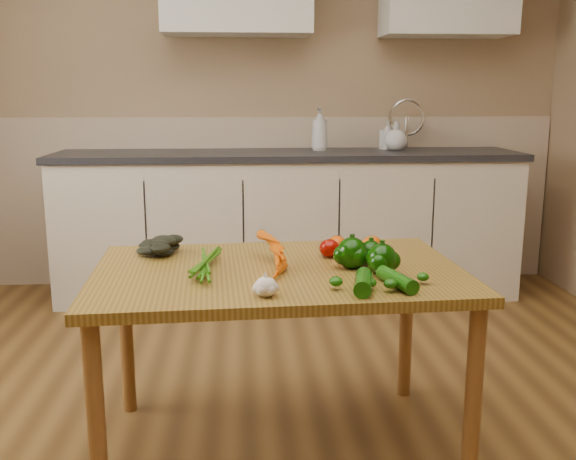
# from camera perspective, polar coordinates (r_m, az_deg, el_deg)

# --- Properties ---
(room) EXTENTS (4.04, 5.04, 2.64)m
(room) POSITION_cam_1_polar(r_m,az_deg,el_deg) (1.94, -1.72, 12.00)
(room) COLOR brown
(room) RESTS_ON ground
(counter_run) EXTENTS (2.84, 0.64, 1.14)m
(counter_run) POSITION_cam_1_polar(r_m,az_deg,el_deg) (4.04, 0.16, 0.72)
(counter_run) COLOR beige
(counter_run) RESTS_ON ground
(table) EXTENTS (1.28, 0.86, 0.67)m
(table) POSITION_cam_1_polar(r_m,az_deg,el_deg) (2.21, -0.84, -5.28)
(table) COLOR olive
(table) RESTS_ON ground
(soap_bottle_a) EXTENTS (0.14, 0.14, 0.27)m
(soap_bottle_a) POSITION_cam_1_polar(r_m,az_deg,el_deg) (4.05, 2.83, 8.95)
(soap_bottle_a) COLOR silver
(soap_bottle_a) RESTS_ON counter_run
(soap_bottle_b) EXTENTS (0.09, 0.09, 0.18)m
(soap_bottle_b) POSITION_cam_1_polar(r_m,az_deg,el_deg) (4.19, 8.86, 8.34)
(soap_bottle_b) COLOR silver
(soap_bottle_b) RESTS_ON counter_run
(soap_bottle_c) EXTENTS (0.19, 0.19, 0.18)m
(soap_bottle_c) POSITION_cam_1_polar(r_m,az_deg,el_deg) (4.14, 9.60, 8.24)
(soap_bottle_c) COLOR silver
(soap_bottle_c) RESTS_ON counter_run
(carrot_bunch) EXTENTS (0.24, 0.19, 0.06)m
(carrot_bunch) POSITION_cam_1_polar(r_m,az_deg,el_deg) (2.18, -3.11, -2.63)
(carrot_bunch) COLOR #EB5C05
(carrot_bunch) RESTS_ON table
(leafy_greens) EXTENTS (0.18, 0.16, 0.09)m
(leafy_greens) POSITION_cam_1_polar(r_m,az_deg,el_deg) (2.40, -11.29, -1.16)
(leafy_greens) COLOR black
(leafy_greens) RESTS_ON table
(garlic_bulb) EXTENTS (0.07, 0.07, 0.06)m
(garlic_bulb) POSITION_cam_1_polar(r_m,az_deg,el_deg) (1.88, -2.00, -5.07)
(garlic_bulb) COLOR silver
(garlic_bulb) RESTS_ON table
(pepper_a) EXTENTS (0.10, 0.10, 0.10)m
(pepper_a) POSITION_cam_1_polar(r_m,az_deg,el_deg) (2.19, 5.71, -2.06)
(pepper_a) COLOR #093202
(pepper_a) RESTS_ON table
(pepper_b) EXTENTS (0.08, 0.08, 0.08)m
(pepper_b) POSITION_cam_1_polar(r_m,az_deg,el_deg) (2.25, 7.38, -2.00)
(pepper_b) COLOR #093202
(pepper_b) RESTS_ON table
(pepper_c) EXTENTS (0.10, 0.10, 0.10)m
(pepper_c) POSITION_cam_1_polar(r_m,az_deg,el_deg) (2.13, 8.33, -2.59)
(pepper_c) COLOR #093202
(pepper_c) RESTS_ON table
(tomato_a) EXTENTS (0.07, 0.07, 0.07)m
(tomato_a) POSITION_cam_1_polar(r_m,az_deg,el_deg) (2.33, 3.69, -1.63)
(tomato_a) COLOR #890902
(tomato_a) RESTS_ON table
(tomato_b) EXTENTS (0.07, 0.07, 0.06)m
(tomato_b) POSITION_cam_1_polar(r_m,az_deg,el_deg) (2.40, 4.37, -1.25)
(tomato_b) COLOR #DB4905
(tomato_b) RESTS_ON table
(tomato_c) EXTENTS (0.07, 0.07, 0.07)m
(tomato_c) POSITION_cam_1_polar(r_m,az_deg,el_deg) (2.40, 7.49, -1.29)
(tomato_c) COLOR #DB4905
(tomato_c) RESTS_ON table
(zucchini_a) EXTENTS (0.10, 0.19, 0.05)m
(zucchini_a) POSITION_cam_1_polar(r_m,az_deg,el_deg) (2.00, 9.67, -4.38)
(zucchini_a) COLOR #0F4307
(zucchini_a) RESTS_ON table
(zucchini_b) EXTENTS (0.09, 0.17, 0.05)m
(zucchini_b) POSITION_cam_1_polar(r_m,az_deg,el_deg) (1.94, 6.70, -4.66)
(zucchini_b) COLOR #0F4307
(zucchini_b) RESTS_ON table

